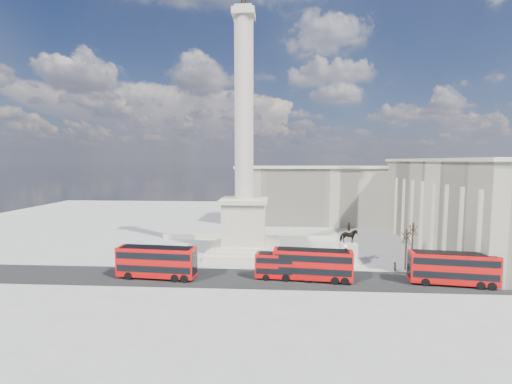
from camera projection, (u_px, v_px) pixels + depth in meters
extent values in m
plane|color=gray|center=(242.00, 260.00, 62.82)|extent=(180.00, 180.00, 0.00)
cube|color=black|center=(268.00, 279.00, 52.58)|extent=(120.00, 9.00, 0.01)
cube|color=#B8B199|center=(244.00, 250.00, 67.75)|extent=(14.00, 14.00, 1.00)
cube|color=#B8B199|center=(244.00, 246.00, 67.68)|extent=(12.00, 12.00, 0.50)
cube|color=#B8B199|center=(244.00, 244.00, 67.64)|extent=(10.00, 10.00, 0.50)
cube|color=#B8B199|center=(244.00, 223.00, 67.26)|extent=(8.00, 8.00, 8.00)
cube|color=#B8B199|center=(244.00, 200.00, 66.86)|extent=(9.00, 9.00, 0.80)
cylinder|color=#BCAD9C|center=(244.00, 110.00, 65.29)|extent=(3.60, 3.60, 34.00)
cube|color=#B8B199|center=(244.00, 14.00, 63.71)|extent=(4.20, 4.20, 1.20)
cube|color=#B8B199|center=(244.00, 9.00, 63.63)|extent=(3.20, 3.20, 0.60)
cylinder|color=black|center=(244.00, 0.00, 63.49)|extent=(0.90, 0.90, 2.60)
cube|color=#BEB89E|center=(249.00, 237.00, 78.68)|extent=(40.00, 0.60, 1.10)
cube|color=#BDB79B|center=(468.00, 206.00, 69.24)|extent=(18.00, 45.00, 18.00)
cube|color=#BEB89E|center=(470.00, 160.00, 68.40)|extent=(19.00, 46.00, 0.60)
cube|color=#BDB79B|center=(323.00, 195.00, 100.66)|extent=(50.00, 16.00, 16.00)
cube|color=#BEB89E|center=(324.00, 167.00, 99.91)|extent=(51.00, 17.00, 0.60)
cube|color=#B60A09|center=(157.00, 262.00, 52.65)|extent=(12.35, 3.75, 4.48)
cube|color=black|center=(157.00, 267.00, 52.73)|extent=(11.87, 3.77, 1.00)
cube|color=black|center=(156.00, 254.00, 52.55)|extent=(11.87, 3.77, 1.00)
cube|color=black|center=(156.00, 247.00, 52.45)|extent=(11.12, 3.38, 0.07)
cylinder|color=black|center=(133.00, 273.00, 53.40)|extent=(1.45, 2.98, 1.22)
cylinder|color=black|center=(178.00, 275.00, 52.35)|extent=(1.45, 2.98, 1.22)
cylinder|color=black|center=(187.00, 276.00, 52.15)|extent=(1.45, 2.98, 1.22)
cube|color=#B60A09|center=(312.00, 264.00, 51.69)|extent=(12.01, 3.96, 4.34)
cube|color=black|center=(312.00, 269.00, 51.76)|extent=(11.55, 3.97, 0.96)
cube|color=black|center=(313.00, 257.00, 51.58)|extent=(11.55, 3.97, 0.96)
cube|color=black|center=(313.00, 250.00, 51.49)|extent=(10.81, 3.57, 0.06)
cylinder|color=black|center=(287.00, 275.00, 52.52)|extent=(1.48, 2.91, 1.18)
cylinder|color=black|center=(335.00, 278.00, 51.30)|extent=(1.48, 2.91, 1.18)
cylinder|color=black|center=(344.00, 278.00, 51.06)|extent=(1.48, 2.91, 1.18)
cube|color=#B60A09|center=(288.00, 266.00, 52.15)|extent=(10.14, 3.08, 3.68)
cube|color=black|center=(288.00, 270.00, 52.21)|extent=(9.74, 3.10, 0.82)
cube|color=black|center=(288.00, 259.00, 52.06)|extent=(9.74, 3.10, 0.82)
cube|color=black|center=(288.00, 254.00, 51.98)|extent=(9.12, 2.77, 0.05)
cylinder|color=black|center=(267.00, 275.00, 52.76)|extent=(1.19, 2.46, 1.00)
cylinder|color=black|center=(307.00, 277.00, 51.90)|extent=(1.19, 2.46, 1.00)
cylinder|color=black|center=(315.00, 277.00, 51.73)|extent=(1.19, 2.46, 1.00)
cube|color=#B60A09|center=(452.00, 268.00, 49.77)|extent=(12.09, 4.22, 4.36)
cube|color=black|center=(452.00, 273.00, 49.84)|extent=(11.63, 4.21, 0.97)
cube|color=black|center=(453.00, 260.00, 49.67)|extent=(11.63, 4.21, 0.97)
cube|color=black|center=(453.00, 253.00, 49.57)|extent=(10.89, 3.80, 0.06)
cylinder|color=black|center=(423.00, 279.00, 50.69)|extent=(1.54, 2.94, 1.18)
cylinder|color=black|center=(477.00, 283.00, 49.32)|extent=(1.54, 2.94, 1.18)
cylinder|color=black|center=(488.00, 283.00, 49.05)|extent=(1.54, 2.94, 1.18)
cylinder|color=black|center=(345.00, 281.00, 51.08)|extent=(0.38, 0.38, 0.44)
cylinder|color=black|center=(345.00, 265.00, 50.86)|extent=(0.14, 0.14, 5.25)
cylinder|color=black|center=(346.00, 248.00, 50.63)|extent=(0.26, 0.26, 0.26)
sphere|color=silver|center=(346.00, 246.00, 50.60)|extent=(0.49, 0.49, 0.49)
cube|color=#BEB89E|center=(348.00, 264.00, 59.25)|extent=(3.60, 2.70, 0.45)
cube|color=#BEB89E|center=(348.00, 254.00, 59.09)|extent=(2.88, 1.98, 3.96)
imported|color=black|center=(349.00, 236.00, 58.80)|extent=(2.95, 1.49, 2.43)
cylinder|color=black|center=(349.00, 228.00, 58.66)|extent=(0.45, 0.45, 1.08)
sphere|color=black|center=(349.00, 223.00, 58.60)|extent=(0.32, 0.32, 0.32)
cylinder|color=#332319|center=(406.00, 249.00, 56.67)|extent=(0.28, 0.28, 6.91)
cylinder|color=#332319|center=(412.00, 240.00, 64.55)|extent=(0.30, 0.30, 6.54)
cylinder|color=#332319|center=(434.00, 229.00, 71.31)|extent=(0.34, 0.34, 7.85)
imported|color=black|center=(356.00, 260.00, 60.10)|extent=(0.69, 0.61, 1.58)
imported|color=black|center=(394.00, 267.00, 55.63)|extent=(0.93, 0.80, 1.66)
imported|color=black|center=(330.00, 267.00, 55.64)|extent=(1.14, 1.05, 1.88)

